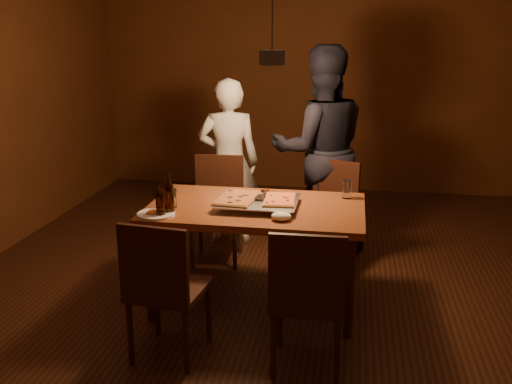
% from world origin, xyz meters
% --- Properties ---
extents(room_shell, '(6.00, 6.00, 6.00)m').
position_xyz_m(room_shell, '(0.00, 0.00, 1.40)').
color(room_shell, '#3A1B10').
rests_on(room_shell, ground).
extents(dining_table, '(1.50, 0.90, 0.75)m').
position_xyz_m(dining_table, '(-0.07, -0.24, 0.68)').
color(dining_table, brown).
rests_on(dining_table, floor).
extents(chair_far_left, '(0.45, 0.45, 0.49)m').
position_xyz_m(chair_far_left, '(-0.55, 0.59, 0.54)').
color(chair_far_left, '#38190F').
rests_on(chair_far_left, floor).
extents(chair_far_right, '(0.56, 0.56, 0.49)m').
position_xyz_m(chair_far_right, '(0.41, 0.56, 0.54)').
color(chair_far_right, '#38190F').
rests_on(chair_far_right, floor).
extents(chair_near_left, '(0.47, 0.47, 0.49)m').
position_xyz_m(chair_near_left, '(-0.48, -1.07, 0.54)').
color(chair_near_left, '#38190F').
rests_on(chair_near_left, floor).
extents(chair_near_right, '(0.43, 0.43, 0.49)m').
position_xyz_m(chair_near_right, '(0.36, -1.05, 0.54)').
color(chair_near_right, '#38190F').
rests_on(chair_near_right, floor).
extents(pizza_tray, '(0.57, 0.48, 0.05)m').
position_xyz_m(pizza_tray, '(-0.05, -0.26, 0.77)').
color(pizza_tray, silver).
rests_on(pizza_tray, dining_table).
extents(pizza_meat, '(0.29, 0.42, 0.02)m').
position_xyz_m(pizza_meat, '(-0.20, -0.26, 0.81)').
color(pizza_meat, maroon).
rests_on(pizza_meat, pizza_tray).
extents(pizza_cheese, '(0.23, 0.35, 0.02)m').
position_xyz_m(pizza_cheese, '(0.10, -0.25, 0.81)').
color(pizza_cheese, gold).
rests_on(pizza_cheese, pizza_tray).
extents(spatula, '(0.13, 0.25, 0.04)m').
position_xyz_m(spatula, '(-0.05, -0.23, 0.81)').
color(spatula, silver).
rests_on(spatula, pizza_tray).
extents(beer_bottle_a, '(0.06, 0.06, 0.22)m').
position_xyz_m(beer_bottle_a, '(-0.65, -0.58, 0.86)').
color(beer_bottle_a, black).
rests_on(beer_bottle_a, dining_table).
extents(beer_bottle_b, '(0.07, 0.07, 0.28)m').
position_xyz_m(beer_bottle_b, '(-0.62, -0.50, 0.89)').
color(beer_bottle_b, black).
rests_on(beer_bottle_b, dining_table).
extents(water_glass_left, '(0.08, 0.08, 0.13)m').
position_xyz_m(water_glass_left, '(-0.64, -0.37, 0.81)').
color(water_glass_left, silver).
rests_on(water_glass_left, dining_table).
extents(water_glass_right, '(0.07, 0.07, 0.14)m').
position_xyz_m(water_glass_right, '(0.55, 0.05, 0.82)').
color(water_glass_right, silver).
rests_on(water_glass_right, dining_table).
extents(plate_slice, '(0.25, 0.25, 0.03)m').
position_xyz_m(plate_slice, '(-0.69, -0.56, 0.76)').
color(plate_slice, white).
rests_on(plate_slice, dining_table).
extents(napkin, '(0.13, 0.10, 0.05)m').
position_xyz_m(napkin, '(0.14, -0.52, 0.78)').
color(napkin, white).
rests_on(napkin, dining_table).
extents(diner_white, '(0.60, 0.43, 1.53)m').
position_xyz_m(diner_white, '(-0.54, 0.99, 0.76)').
color(diner_white, silver).
rests_on(diner_white, floor).
extents(diner_dark, '(1.04, 0.91, 1.82)m').
position_xyz_m(diner_dark, '(0.30, 0.98, 0.91)').
color(diner_dark, black).
rests_on(diner_dark, floor).
extents(pendant_lamp, '(0.18, 0.18, 1.10)m').
position_xyz_m(pendant_lamp, '(0.00, 0.00, 1.76)').
color(pendant_lamp, black).
rests_on(pendant_lamp, ceiling).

